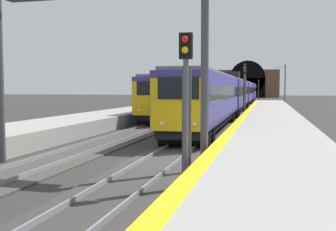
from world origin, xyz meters
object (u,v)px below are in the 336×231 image
object	(u,v)px
railway_signal_far	(258,88)
train_main_approaching	(238,93)
overhead_signal_gantry	(95,22)
catenary_mast_near	(285,84)
railway_signal_near	(186,98)
train_adjacent_platform	(196,94)
railway_signal_mid	(245,85)
catenary_mast_far	(187,83)

from	to	relation	value
railway_signal_far	train_main_approaching	bearing A→B (deg)	-2.31
train_main_approaching	overhead_signal_gantry	bearing A→B (deg)	-3.14
catenary_mast_near	railway_signal_near	bearing A→B (deg)	175.25
train_adjacent_platform	railway_signal_mid	world-z (taller)	railway_signal_mid
overhead_signal_gantry	train_main_approaching	bearing A→B (deg)	-2.86
train_main_approaching	railway_signal_far	xyz separation A→B (m)	(45.45, -1.84, 0.73)
train_main_approaching	train_adjacent_platform	xyz separation A→B (m)	(-9.49, 4.45, 0.04)
railway_signal_mid	catenary_mast_near	world-z (taller)	catenary_mast_near
train_main_approaching	overhead_signal_gantry	size ratio (longest dim) A/B	9.33
train_main_approaching	railway_signal_far	size ratio (longest dim) A/B	15.45
railway_signal_near	catenary_mast_near	world-z (taller)	catenary_mast_near
train_adjacent_platform	railway_signal_near	xyz separation A→B (m)	(-37.80, -6.28, 0.38)
train_adjacent_platform	railway_signal_far	size ratio (longest dim) A/B	7.63
train_main_approaching	catenary_mast_far	size ratio (longest dim) A/B	10.16
railway_signal_near	overhead_signal_gantry	distance (m)	5.63
train_main_approaching	overhead_signal_gantry	distance (m)	44.73
train_adjacent_platform	railway_signal_mid	distance (m)	9.68
overhead_signal_gantry	catenary_mast_near	distance (m)	61.04
train_main_approaching	catenary_mast_near	size ratio (longest dim) A/B	10.91
catenary_mast_near	overhead_signal_gantry	bearing A→B (deg)	171.23
railway_signal_far	overhead_signal_gantry	world-z (taller)	overhead_signal_gantry
catenary_mast_near	catenary_mast_far	bearing A→B (deg)	77.83
train_adjacent_platform	railway_signal_near	world-z (taller)	train_adjacent_platform
train_main_approaching	railway_signal_far	world-z (taller)	railway_signal_far
train_main_approaching	catenary_mast_near	xyz separation A→B (m)	(15.74, -7.08, 1.47)
railway_signal_mid	railway_signal_far	size ratio (longest dim) A/B	1.07
train_main_approaching	overhead_signal_gantry	xyz separation A→B (m)	(-44.56, 2.22, 3.20)
overhead_signal_gantry	catenary_mast_near	size ratio (longest dim) A/B	1.17
catenary_mast_far	train_adjacent_platform	bearing A→B (deg)	-166.39
overhead_signal_gantry	railway_signal_far	bearing A→B (deg)	-2.58
railway_signal_far	catenary_mast_far	size ratio (longest dim) A/B	0.66
overhead_signal_gantry	catenary_mast_far	xyz separation A→B (m)	(64.31, 9.30, -1.47)
overhead_signal_gantry	catenary_mast_far	bearing A→B (deg)	8.23
train_main_approaching	railway_signal_mid	size ratio (longest dim) A/B	14.38
railway_signal_near	railway_signal_far	world-z (taller)	railway_signal_far
train_adjacent_platform	railway_signal_mid	size ratio (longest dim) A/B	7.11
railway_signal_mid	overhead_signal_gantry	size ratio (longest dim) A/B	0.65
train_adjacent_platform	catenary_mast_far	world-z (taller)	catenary_mast_far
railway_signal_near	overhead_signal_gantry	size ratio (longest dim) A/B	0.54
railway_signal_mid	overhead_signal_gantry	distance (m)	28.16
railway_signal_far	overhead_signal_gantry	xyz separation A→B (m)	(-90.01, 4.06, 2.47)
train_adjacent_platform	railway_signal_far	world-z (taller)	railway_signal_far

